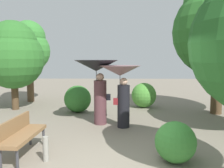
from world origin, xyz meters
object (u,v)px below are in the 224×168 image
(tree_near_right, at_px, (220,24))
(path_marker_post, at_px, (46,149))
(person_left, at_px, (97,75))
(park_bench, at_px, (20,133))
(tree_near_left, at_px, (29,47))
(tree_mid_left, at_px, (13,54))
(person_right, at_px, (121,81))

(tree_near_right, relative_size, path_marker_post, 10.19)
(person_left, xyz_separation_m, park_bench, (-1.48, -2.54, -1.08))
(park_bench, distance_m, path_marker_post, 0.72)
(tree_near_right, distance_m, path_marker_post, 7.52)
(tree_near_left, distance_m, tree_near_right, 8.42)
(tree_mid_left, height_order, path_marker_post, tree_mid_left)
(tree_near_left, xyz_separation_m, path_marker_post, (2.74, -6.71, -2.39))
(person_left, distance_m, tree_mid_left, 4.22)
(person_left, xyz_separation_m, tree_near_left, (-3.60, 3.90, 1.07))
(tree_near_left, bearing_deg, person_left, -47.35)
(tree_near_right, bearing_deg, park_bench, -145.60)
(person_right, distance_m, path_marker_post, 3.16)
(person_left, height_order, path_marker_post, person_left)
(person_left, xyz_separation_m, person_right, (0.75, -0.35, -0.15))
(park_bench, relative_size, tree_near_left, 0.39)
(park_bench, height_order, path_marker_post, park_bench)
(person_right, bearing_deg, path_marker_post, 140.25)
(person_left, relative_size, tree_near_right, 0.39)
(tree_near_left, height_order, tree_near_right, tree_near_right)
(park_bench, xyz_separation_m, tree_near_left, (-2.11, 6.45, 2.15))
(person_right, height_order, tree_mid_left, tree_mid_left)
(tree_mid_left, xyz_separation_m, path_marker_post, (2.73, -4.91, -2.02))
(tree_near_left, xyz_separation_m, tree_mid_left, (0.01, -1.80, -0.37))
(park_bench, bearing_deg, path_marker_post, -108.63)
(person_left, relative_size, tree_near_left, 0.53)
(person_right, relative_size, park_bench, 1.25)
(person_right, relative_size, tree_near_left, 0.49)
(park_bench, relative_size, path_marker_post, 2.92)
(person_right, relative_size, tree_mid_left, 0.52)
(park_bench, height_order, tree_near_left, tree_near_left)
(tree_near_left, xyz_separation_m, tree_near_right, (8.04, -2.39, 0.73))
(person_right, distance_m, tree_near_left, 6.20)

